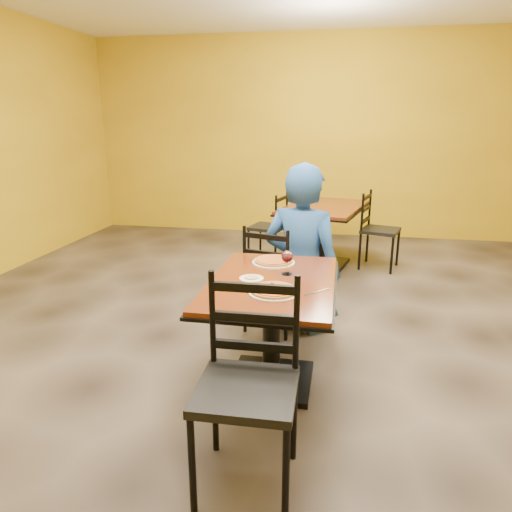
% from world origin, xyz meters
% --- Properties ---
extents(floor, '(7.00, 8.00, 0.01)m').
position_xyz_m(floor, '(0.00, 0.00, 0.00)').
color(floor, black).
rests_on(floor, ground).
extents(wall_back, '(7.00, 0.01, 3.00)m').
position_xyz_m(wall_back, '(0.00, 4.00, 1.50)').
color(wall_back, gold).
rests_on(wall_back, ground).
extents(table_main, '(0.83, 1.23, 0.75)m').
position_xyz_m(table_main, '(0.00, -0.50, 0.56)').
color(table_main, '#63200F').
rests_on(table_main, floor).
extents(table_second, '(1.16, 1.48, 0.75)m').
position_xyz_m(table_second, '(0.21, 2.33, 0.56)').
color(table_second, '#63200F').
rests_on(table_second, floor).
extents(chair_main_near, '(0.48, 0.48, 1.04)m').
position_xyz_m(chair_main_near, '(0.02, -1.44, 0.52)').
color(chair_main_near, black).
rests_on(chair_main_near, floor).
extents(chair_main_far, '(0.52, 0.52, 0.93)m').
position_xyz_m(chair_main_far, '(-0.11, 0.39, 0.47)').
color(chair_main_far, black).
rests_on(chair_main_far, floor).
extents(chair_second_left, '(0.49, 0.49, 0.90)m').
position_xyz_m(chair_second_left, '(-0.48, 2.33, 0.45)').
color(chair_second_left, black).
rests_on(chair_second_left, floor).
extents(chair_second_right, '(0.52, 0.52, 0.93)m').
position_xyz_m(chair_second_right, '(0.90, 2.33, 0.47)').
color(chair_second_right, black).
rests_on(chair_second_right, floor).
extents(diner, '(0.78, 0.61, 1.43)m').
position_xyz_m(diner, '(0.11, 0.47, 0.72)').
color(diner, navy).
rests_on(diner, floor).
extents(plate_main, '(0.31, 0.31, 0.01)m').
position_xyz_m(plate_main, '(0.04, -0.72, 0.76)').
color(plate_main, white).
rests_on(plate_main, table_main).
extents(pizza_main, '(0.28, 0.28, 0.02)m').
position_xyz_m(pizza_main, '(0.04, -0.72, 0.77)').
color(pizza_main, '#9B350B').
rests_on(pizza_main, plate_main).
extents(plate_far, '(0.31, 0.31, 0.01)m').
position_xyz_m(plate_far, '(-0.05, -0.12, 0.76)').
color(plate_far, white).
rests_on(plate_far, table_main).
extents(pizza_far, '(0.28, 0.28, 0.02)m').
position_xyz_m(pizza_far, '(-0.05, -0.12, 0.77)').
color(pizza_far, '#C07524').
rests_on(pizza_far, plate_far).
extents(side_plate, '(0.16, 0.16, 0.01)m').
position_xyz_m(side_plate, '(-0.14, -0.50, 0.76)').
color(side_plate, white).
rests_on(side_plate, table_main).
extents(dip, '(0.09, 0.09, 0.01)m').
position_xyz_m(dip, '(-0.14, -0.50, 0.76)').
color(dip, '#A78A51').
rests_on(dip, side_plate).
extents(wine_glass, '(0.08, 0.08, 0.18)m').
position_xyz_m(wine_glass, '(0.08, -0.35, 0.84)').
color(wine_glass, white).
rests_on(wine_glass, table_main).
extents(fork, '(0.02, 0.19, 0.00)m').
position_xyz_m(fork, '(-0.14, -0.67, 0.75)').
color(fork, silver).
rests_on(fork, table_main).
extents(knife, '(0.16, 0.16, 0.00)m').
position_xyz_m(knife, '(0.30, -0.67, 0.75)').
color(knife, silver).
rests_on(knife, table_main).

